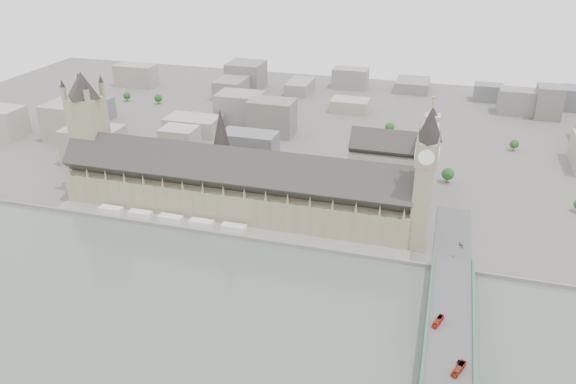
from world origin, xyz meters
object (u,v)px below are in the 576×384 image
(red_bus_south, at_px, (459,369))
(car_silver, at_px, (459,363))
(palace_of_westminster, at_px, (233,187))
(westminster_abbey, at_px, (394,162))
(victoria_tower, at_px, (89,128))
(car_approach, at_px, (461,245))
(elizabeth_tower, at_px, (425,171))
(red_bus_north, at_px, (438,321))
(westminster_bridge, at_px, (449,338))

(red_bus_south, height_order, car_silver, red_bus_south)
(palace_of_westminster, relative_size, car_silver, 66.33)
(palace_of_westminster, height_order, westminster_abbey, westminster_abbey)
(palace_of_westminster, bearing_deg, red_bus_south, -39.30)
(palace_of_westminster, relative_size, westminster_abbey, 3.90)
(westminster_abbey, bearing_deg, victoria_tower, -163.50)
(westminster_abbey, height_order, car_approach, westminster_abbey)
(palace_of_westminster, distance_m, car_silver, 212.39)
(westminster_abbey, height_order, red_bus_south, westminster_abbey)
(red_bus_south, distance_m, car_approach, 117.36)
(elizabeth_tower, relative_size, red_bus_north, 9.79)
(car_approach, bearing_deg, westminster_bridge, -112.65)
(car_silver, bearing_deg, elizabeth_tower, 112.47)
(car_approach, bearing_deg, palace_of_westminster, 153.83)
(westminster_bridge, relative_size, car_silver, 81.35)
(westminster_abbey, relative_size, red_bus_south, 5.79)
(palace_of_westminster, bearing_deg, elizabeth_tower, -4.85)
(car_silver, bearing_deg, palace_of_westminster, 150.79)
(victoria_tower, bearing_deg, westminster_bridge, -21.78)
(palace_of_westminster, xyz_separation_m, elizabeth_tower, (138.00, -11.70, 35.38))
(victoria_tower, xyz_separation_m, car_silver, (288.59, -137.52, -44.30))
(elizabeth_tower, height_order, red_bus_south, elizabeth_tower)
(elizabeth_tower, relative_size, westminster_bridge, 0.33)
(red_bus_south, bearing_deg, car_silver, 112.12)
(elizabeth_tower, distance_m, red_bus_south, 135.96)
(elizabeth_tower, height_order, westminster_abbey, elizabeth_tower)
(car_silver, bearing_deg, westminster_bridge, 109.83)
(red_bus_north, bearing_deg, car_silver, -49.66)
(elizabeth_tower, distance_m, westminster_abbey, 96.91)
(victoria_tower, relative_size, red_bus_north, 9.11)
(westminster_abbey, xyz_separation_m, car_silver, (55.66, -206.52, -14.17))
(westminster_abbey, xyz_separation_m, red_bus_south, (55.66, -211.63, -13.19))
(red_bus_north, xyz_separation_m, car_approach, (11.07, 84.12, -0.76))
(car_approach, bearing_deg, car_silver, -109.67)
(westminster_abbey, distance_m, car_silver, 214.36)
(car_approach, bearing_deg, red_bus_north, -117.17)
(westminster_bridge, bearing_deg, palace_of_westminster, 146.51)
(elizabeth_tower, distance_m, car_approach, 55.55)
(westminster_abbey, height_order, red_bus_north, westminster_abbey)
(elizabeth_tower, height_order, victoria_tower, elizabeth_tower)
(elizabeth_tower, bearing_deg, palace_of_westminster, 175.15)
(red_bus_south, bearing_deg, car_approach, 112.18)
(victoria_tower, height_order, car_silver, victoria_tower)
(palace_of_westminster, distance_m, elizabeth_tower, 142.94)
(red_bus_north, height_order, car_approach, red_bus_north)
(westminster_bridge, distance_m, westminster_abbey, 190.56)
(victoria_tower, height_order, red_bus_north, victoria_tower)
(car_approach, bearing_deg, red_bus_south, -109.68)
(westminster_abbey, distance_m, red_bus_south, 219.23)
(westminster_abbey, bearing_deg, red_bus_south, -75.27)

